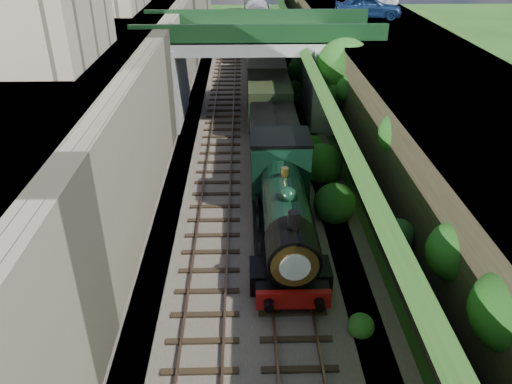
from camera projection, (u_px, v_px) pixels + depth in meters
name	position (u px, v px, depth m)	size (l,w,h in m)	color
trackbed	(252.00, 140.00, 32.91)	(10.00, 90.00, 0.20)	#473F38
retaining_wall	(164.00, 90.00, 31.15)	(1.00, 90.00, 7.00)	#756B56
street_plateau_left	(107.00, 91.00, 31.07)	(6.00, 90.00, 7.00)	#262628
street_plateau_right	(401.00, 94.00, 31.67)	(8.00, 90.00, 6.25)	#262628
embankment_slope	(331.00, 106.00, 31.06)	(4.77, 90.00, 6.50)	#1E4714
track_left	(221.00, 138.00, 32.79)	(2.50, 90.00, 0.20)	black
track_right	(270.00, 138.00, 32.86)	(2.50, 90.00, 0.20)	black
road_bridge	(264.00, 64.00, 34.52)	(16.00, 6.40, 7.25)	gray
building_near	(49.00, 15.00, 23.15)	(4.00, 8.00, 4.00)	gray
tree	(346.00, 69.00, 31.19)	(3.60, 3.80, 6.60)	black
car_blue	(368.00, 7.00, 37.50)	(2.01, 5.00, 1.70)	navy
locomotive	(284.00, 207.00, 21.70)	(3.10, 10.22, 3.83)	black
tender	(274.00, 145.00, 28.29)	(2.70, 6.00, 3.05)	black
coach_front	(265.00, 76.00, 39.13)	(2.90, 18.00, 3.70)	black
coach_middle	(258.00, 30.00, 55.61)	(2.90, 18.00, 3.70)	black
coach_rear	(254.00, 4.00, 72.08)	(2.90, 18.00, 3.70)	black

